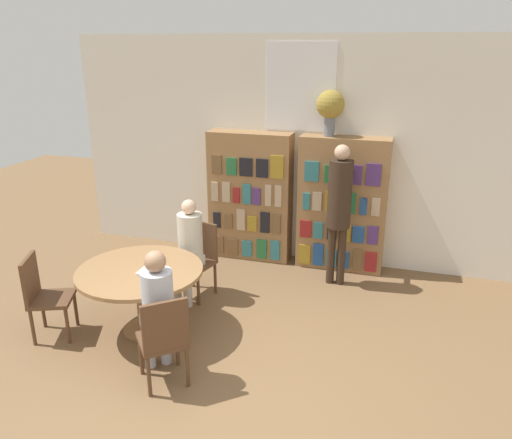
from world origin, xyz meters
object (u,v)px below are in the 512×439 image
bookshelf_right (342,205)px  seated_reader_right (157,306)px  chair_near_camera (43,293)px  seated_reader_left (188,244)px  reading_table (140,279)px  chair_left_side (198,256)px  chair_far_side (164,337)px  flower_vase (330,106)px  bookshelf_left (250,197)px  librarian_standing (340,202)px

bookshelf_right → seated_reader_right: bearing=-113.6°
chair_near_camera → seated_reader_left: seated_reader_left is taller
reading_table → chair_left_side: bearing=76.3°
seated_reader_left → seated_reader_right: 1.43m
chair_far_side → seated_reader_right: size_ratio=0.71×
flower_vase → reading_table: 3.09m
flower_vase → reading_table: size_ratio=0.44×
flower_vase → chair_left_side: size_ratio=0.64×
flower_vase → seated_reader_right: 3.32m
flower_vase → reading_table: (-1.53, -2.21, -1.54)m
seated_reader_right → flower_vase: bearing=29.9°
flower_vase → chair_left_side: flower_vase is taller
chair_far_side → flower_vase: bearing=32.8°
seated_reader_right → reading_table: bearing=90.0°
chair_near_camera → bookshelf_left: bearing=129.2°
chair_near_camera → chair_left_side: size_ratio=1.00×
chair_near_camera → librarian_standing: 3.44m
reading_table → chair_far_side: (0.63, -0.75, -0.11)m
bookshelf_left → librarian_standing: (1.29, -0.50, 0.20)m
librarian_standing → reading_table: bearing=-136.2°
bookshelf_left → chair_far_side: bookshelf_left is taller
bookshelf_left → chair_left_side: size_ratio=2.00×
chair_near_camera → chair_far_side: bearing=54.0°
chair_left_side → seated_reader_right: size_ratio=0.71×
bookshelf_right → seated_reader_left: bearing=-137.6°
seated_reader_left → reading_table: bearing=90.0°
bookshelf_right → seated_reader_right: bookshelf_right is taller
bookshelf_right → flower_vase: 1.28m
chair_far_side → bookshelf_left: bearing=52.5°
seated_reader_right → librarian_standing: librarian_standing is taller
seated_reader_left → seated_reader_right: (0.33, -1.39, 0.01)m
chair_near_camera → reading_table: bearing=90.0°
reading_table → seated_reader_right: size_ratio=1.03×
reading_table → seated_reader_left: (0.19, 0.78, 0.10)m
chair_left_side → reading_table: bearing=90.0°
bookshelf_left → flower_vase: 1.63m
reading_table → chair_left_side: size_ratio=1.45×
chair_left_side → librarian_standing: (1.54, 0.75, 0.59)m
reading_table → chair_far_side: bearing=-49.7°
librarian_standing → seated_reader_right: bearing=-118.5°
flower_vase → chair_far_side: (-0.90, -2.95, -1.65)m
flower_vase → seated_reader_right: (-1.01, -2.82, -1.43)m
flower_vase → seated_reader_right: bearing=-109.8°
flower_vase → reading_table: bearing=-124.8°
bookshelf_left → librarian_standing: bearing=-21.3°
bookshelf_right → chair_far_side: 3.18m
bookshelf_left → flower_vase: flower_vase is taller
flower_vase → seated_reader_left: size_ratio=0.46×
reading_table → chair_left_side: (0.23, 0.95, -0.11)m
reading_table → seated_reader_right: bearing=-49.7°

